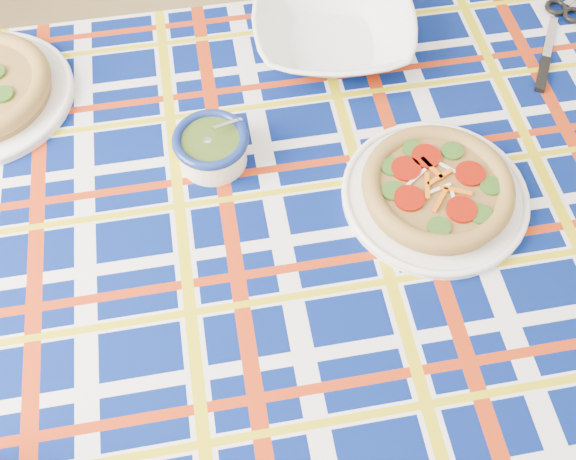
# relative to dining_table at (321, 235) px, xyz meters

# --- Properties ---
(floor) EXTENTS (4.00, 4.00, 0.00)m
(floor) POSITION_rel_dining_table_xyz_m (0.36, -0.18, -0.74)
(floor) COLOR #9B7F50
(floor) RESTS_ON ground
(dining_table) EXTENTS (1.92, 1.41, 0.82)m
(dining_table) POSITION_rel_dining_table_xyz_m (0.00, 0.00, 0.00)
(dining_table) COLOR brown
(dining_table) RESTS_ON floor
(tablecloth) EXTENTS (1.97, 1.45, 0.12)m
(tablecloth) POSITION_rel_dining_table_xyz_m (0.00, 0.00, 0.03)
(tablecloth) COLOR #041456
(tablecloth) RESTS_ON dining_table
(main_focaccia_plate) EXTENTS (0.41, 0.41, 0.06)m
(main_focaccia_plate) POSITION_rel_dining_table_xyz_m (0.19, 0.03, 0.12)
(main_focaccia_plate) COLOR olive
(main_focaccia_plate) RESTS_ON tablecloth
(pesto_bowl) EXTENTS (0.15, 0.15, 0.08)m
(pesto_bowl) POSITION_rel_dining_table_xyz_m (-0.20, 0.10, 0.12)
(pesto_bowl) COLOR #24390F
(pesto_bowl) RESTS_ON tablecloth
(serving_bowl) EXTENTS (0.34, 0.34, 0.08)m
(serving_bowl) POSITION_rel_dining_table_xyz_m (0.02, 0.40, 0.12)
(serving_bowl) COLOR white
(serving_bowl) RESTS_ON tablecloth
(table_knife) EXTENTS (0.09, 0.23, 0.01)m
(table_knife) POSITION_rel_dining_table_xyz_m (0.47, 0.42, 0.09)
(table_knife) COLOR silver
(table_knife) RESTS_ON tablecloth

